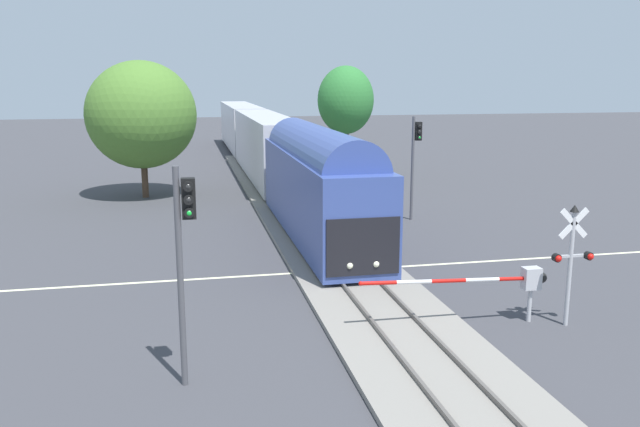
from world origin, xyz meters
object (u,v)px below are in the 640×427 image
object	(u,v)px
crossing_signal_mast	(572,253)
oak_behind_train	(141,115)
traffic_signal_near_left	(184,242)
elm_centre_background	(346,101)
crossing_gate_near	(510,281)
traffic_signal_far_side	(415,151)
commuter_train	(265,144)

from	to	relation	value
crossing_signal_mast	oak_behind_train	xyz separation A→B (m)	(-14.21, 26.26, 3.00)
traffic_signal_near_left	oak_behind_train	bearing A→B (deg)	95.06
crossing_signal_mast	traffic_signal_near_left	size ratio (longest dim) A/B	0.69
crossing_signal_mast	elm_centre_background	xyz separation A→B (m)	(0.96, 32.68, 3.60)
crossing_gate_near	elm_centre_background	world-z (taller)	elm_centre_background
crossing_gate_near	traffic_signal_far_side	world-z (taller)	traffic_signal_far_side
commuter_train	oak_behind_train	distance (m)	11.26
commuter_train	oak_behind_train	bearing A→B (deg)	-143.56
traffic_signal_near_left	elm_centre_background	world-z (taller)	elm_centre_background
commuter_train	crossing_signal_mast	distance (m)	33.20
traffic_signal_near_left	crossing_gate_near	bearing A→B (deg)	12.66
crossing_signal_mast	crossing_gate_near	bearing A→B (deg)	161.45
crossing_signal_mast	oak_behind_train	distance (m)	30.01
oak_behind_train	elm_centre_background	distance (m)	16.49
oak_behind_train	elm_centre_background	xyz separation A→B (m)	(15.17, 6.42, 0.60)
crossing_signal_mast	elm_centre_background	distance (m)	32.89
commuter_train	elm_centre_background	world-z (taller)	elm_centre_background
commuter_train	traffic_signal_far_side	bearing A→B (deg)	-69.91
crossing_signal_mast	traffic_signal_near_left	distance (m)	11.94
crossing_gate_near	traffic_signal_near_left	xyz separation A→B (m)	(-10.02, -2.25, 2.36)
crossing_signal_mast	traffic_signal_far_side	size ratio (longest dim) A/B	0.69
crossing_signal_mast	traffic_signal_far_side	distance (m)	16.13
crossing_gate_near	oak_behind_train	xyz separation A→B (m)	(-12.49, 25.68, 3.97)
commuter_train	traffic_signal_far_side	size ratio (longest dim) A/B	10.56
traffic_signal_near_left	traffic_signal_far_side	world-z (taller)	traffic_signal_far_side
crossing_signal_mast	traffic_signal_far_side	bearing A→B (deg)	87.47
crossing_gate_near	traffic_signal_far_side	size ratio (longest dim) A/B	1.10
oak_behind_train	crossing_gate_near	bearing A→B (deg)	-64.07
traffic_signal_near_left	oak_behind_train	world-z (taller)	oak_behind_train
traffic_signal_far_side	oak_behind_train	world-z (taller)	oak_behind_train
commuter_train	traffic_signal_near_left	xyz separation A→B (m)	(-6.33, -34.43, 1.04)
traffic_signal_near_left	oak_behind_train	distance (m)	28.09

